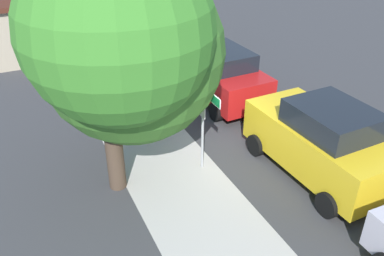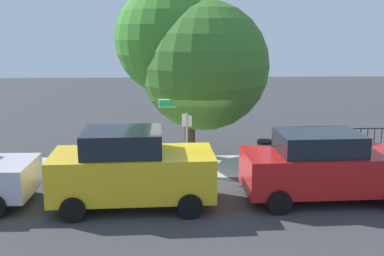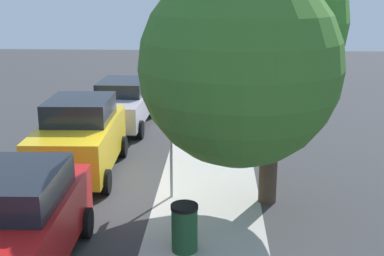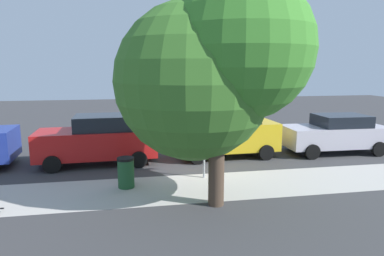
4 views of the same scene
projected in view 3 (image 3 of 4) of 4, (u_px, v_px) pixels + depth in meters
The scene contains 8 objects.
ground_plane at pixel (155, 198), 12.69m from camera, with size 60.00×60.00×0.00m, color #38383A.
sidewalk_strip at pixel (205, 238), 10.70m from camera, with size 24.00×2.60×0.00m, color #B1ACA5.
street_sign at pixel (171, 123), 12.27m from camera, with size 1.80×0.07×2.67m.
shade_tree at pixel (248, 46), 11.51m from camera, with size 5.40×4.80×6.29m.
car_silver at pixel (122, 103), 18.99m from camera, with size 4.57×2.16×1.71m.
car_yellow at pixel (80, 137), 14.16m from camera, with size 4.35×2.27×2.10m.
car_red at pixel (13, 227), 9.05m from camera, with size 4.66×2.20×1.94m.
trash_bin at pixel (184, 228), 10.07m from camera, with size 0.55×0.55×0.98m.
Camera 3 is at (11.67, 1.52, 5.12)m, focal length 47.57 mm.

